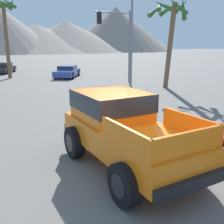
{
  "coord_description": "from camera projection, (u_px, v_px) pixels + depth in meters",
  "views": [
    {
      "loc": [
        -3.45,
        -6.18,
        3.24
      ],
      "look_at": [
        -0.32,
        0.53,
        1.33
      ],
      "focal_mm": 42.0,
      "sensor_mm": 36.0,
      "label": 1
    }
  ],
  "objects": [
    {
      "name": "palm_tree_tall",
      "position": [
        4.0,
        19.0,
        24.81
      ],
      "size": [
        2.61,
        2.58,
        7.54
      ],
      "color": "brown",
      "rests_on": "ground_plane"
    },
    {
      "name": "street_lamp_post",
      "position": [
        132.0,
        26.0,
        17.07
      ],
      "size": [
        0.9,
        0.24,
        7.33
      ],
      "color": "slate",
      "rests_on": "ground_plane"
    },
    {
      "name": "palm_tree_leaning",
      "position": [
        170.0,
        20.0,
        19.12
      ],
      "size": [
        2.83,
        2.99,
        6.56
      ],
      "color": "brown",
      "rests_on": "ground_plane"
    },
    {
      "name": "distant_mountain_range",
      "position": [
        35.0,
        31.0,
        117.81
      ],
      "size": [
        128.74,
        79.77,
        21.76
      ],
      "color": "gray",
      "rests_on": "ground_plane"
    },
    {
      "name": "parked_car_blue",
      "position": [
        67.0,
        71.0,
        26.85
      ],
      "size": [
        3.84,
        4.9,
        1.16
      ],
      "rotation": [
        0.0,
        0.0,
        2.63
      ],
      "color": "#334C9E",
      "rests_on": "ground_plane"
    },
    {
      "name": "orange_pickup_truck",
      "position": [
        122.0,
        126.0,
        7.09
      ],
      "size": [
        2.54,
        4.85,
        1.96
      ],
      "rotation": [
        0.0,
        0.0,
        0.08
      ],
      "color": "orange",
      "rests_on": "ground_plane"
    },
    {
      "name": "ground_plane",
      "position": [
        129.0,
        159.0,
        7.64
      ],
      "size": [
        320.0,
        320.0,
        0.0
      ],
      "primitive_type": "plane",
      "color": "slate"
    },
    {
      "name": "parked_car_dark",
      "position": [
        3.0,
        68.0,
        30.83
      ],
      "size": [
        3.2,
        4.61,
        1.17
      ],
      "rotation": [
        0.0,
        0.0,
        2.78
      ],
      "color": "#232328",
      "rests_on": "ground_plane"
    },
    {
      "name": "traffic_light_main",
      "position": [
        117.0,
        33.0,
        22.38
      ],
      "size": [
        3.33,
        0.38,
        6.09
      ],
      "rotation": [
        0.0,
        0.0,
        3.14
      ],
      "color": "slate",
      "rests_on": "ground_plane"
    }
  ]
}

